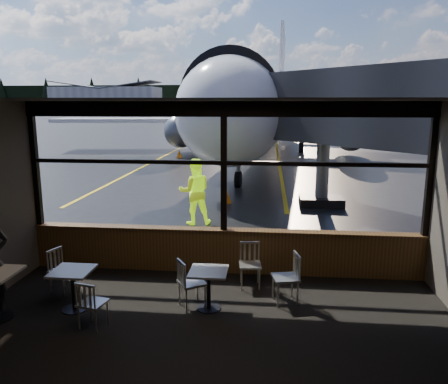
% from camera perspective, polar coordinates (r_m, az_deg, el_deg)
% --- Properties ---
extents(ground_plane, '(520.00, 520.00, 0.00)m').
position_cam_1_polar(ground_plane, '(128.60, 5.57, 10.01)').
color(ground_plane, black).
rests_on(ground_plane, ground).
extents(carpet_floor, '(8.00, 6.00, 0.01)m').
position_cam_1_polar(carpet_floor, '(6.60, -2.86, -20.04)').
color(carpet_floor, black).
rests_on(carpet_floor, ground).
extents(ceiling, '(8.00, 6.00, 0.04)m').
position_cam_1_polar(ceiling, '(5.62, -3.22, 11.87)').
color(ceiling, '#38332D').
rests_on(ceiling, ground).
extents(wall_back, '(8.00, 0.04, 3.50)m').
position_cam_1_polar(wall_back, '(3.20, -11.92, -21.21)').
color(wall_back, '#4C443D').
rests_on(wall_back, ground).
extents(window_sill, '(8.00, 0.28, 0.90)m').
position_cam_1_polar(window_sill, '(9.11, -0.01, -7.76)').
color(window_sill, '#4C3017').
rests_on(window_sill, ground).
extents(window_header, '(8.00, 0.18, 0.30)m').
position_cam_1_polar(window_header, '(8.60, -0.01, 10.79)').
color(window_header, black).
rests_on(window_header, ground).
extents(mullion_left, '(0.12, 0.12, 2.60)m').
position_cam_1_polar(mullion_left, '(9.90, -23.43, 3.27)').
color(mullion_left, black).
rests_on(mullion_left, ground).
extents(mullion_centre, '(0.12, 0.12, 2.60)m').
position_cam_1_polar(mullion_centre, '(8.69, -0.01, 3.19)').
color(mullion_centre, black).
rests_on(mullion_centre, ground).
extents(mullion_right, '(0.12, 0.12, 2.60)m').
position_cam_1_polar(mullion_right, '(9.17, 25.38, 2.51)').
color(mullion_right, black).
rests_on(mullion_right, ground).
extents(window_transom, '(8.00, 0.10, 0.08)m').
position_cam_1_polar(window_transom, '(8.68, -0.01, 3.84)').
color(window_transom, black).
rests_on(window_transom, ground).
extents(airliner, '(34.46, 40.20, 11.52)m').
position_cam_1_polar(airliner, '(30.60, 5.70, 15.84)').
color(airliner, white).
rests_on(airliner, ground_plane).
extents(jet_bridge, '(8.82, 10.79, 4.71)m').
position_cam_1_polar(jet_bridge, '(14.35, 16.89, 6.64)').
color(jet_bridge, '#2B2A2D').
rests_on(jet_bridge, ground_plane).
extents(cafe_table_near, '(0.64, 0.64, 0.70)m').
position_cam_1_polar(cafe_table_near, '(7.60, -2.02, -12.65)').
color(cafe_table_near, '#A8A29B').
rests_on(cafe_table_near, carpet_floor).
extents(cafe_table_mid, '(0.66, 0.66, 0.72)m').
position_cam_1_polar(cafe_table_mid, '(7.98, -19.06, -12.02)').
color(cafe_table_mid, gray).
rests_on(cafe_table_mid, carpet_floor).
extents(chair_near_e, '(0.60, 0.60, 0.91)m').
position_cam_1_polar(chair_near_e, '(7.85, 8.03, -11.10)').
color(chair_near_e, beige).
rests_on(chair_near_e, carpet_floor).
extents(chair_near_w, '(0.66, 0.66, 0.88)m').
position_cam_1_polar(chair_near_w, '(7.65, -4.20, -11.80)').
color(chair_near_w, beige).
rests_on(chair_near_w, carpet_floor).
extents(chair_near_n, '(0.52, 0.52, 0.86)m').
position_cam_1_polar(chair_near_n, '(8.43, 3.44, -9.58)').
color(chair_near_n, '#B5AFA3').
rests_on(chair_near_n, carpet_floor).
extents(chair_mid_s, '(0.52, 0.52, 0.80)m').
position_cam_1_polar(chair_mid_s, '(7.31, -16.78, -13.76)').
color(chair_mid_s, beige).
rests_on(chair_mid_s, carpet_floor).
extents(chair_mid_w, '(0.58, 0.58, 0.83)m').
position_cam_1_polar(chair_mid_w, '(8.73, -20.30, -9.65)').
color(chair_mid_w, beige).
rests_on(chair_mid_w, carpet_floor).
extents(ground_crew, '(1.07, 0.92, 1.90)m').
position_cam_1_polar(ground_crew, '(12.62, -3.83, 0.06)').
color(ground_crew, '#BFF219').
rests_on(ground_crew, ground_plane).
extents(cone_nose, '(0.34, 0.34, 0.47)m').
position_cam_1_polar(cone_nose, '(15.35, 0.37, -0.57)').
color(cone_nose, '#FF4208').
rests_on(cone_nose, ground_plane).
extents(cone_wing, '(0.36, 0.36, 0.50)m').
position_cam_1_polar(cone_wing, '(28.26, -5.86, 5.00)').
color(cone_wing, '#F95607').
rests_on(cone_wing, ground_plane).
extents(hangar_left, '(45.00, 18.00, 11.00)m').
position_cam_1_polar(hangar_left, '(201.44, -15.05, 11.80)').
color(hangar_left, silver).
rests_on(hangar_left, ground_plane).
extents(hangar_mid, '(38.00, 15.00, 10.00)m').
position_cam_1_polar(hangar_mid, '(193.56, 5.74, 12.00)').
color(hangar_mid, silver).
rests_on(hangar_mid, ground_plane).
extents(hangar_right, '(50.00, 20.00, 12.00)m').
position_cam_1_polar(hangar_right, '(195.71, 23.96, 11.37)').
color(hangar_right, silver).
rests_on(hangar_right, ground_plane).
extents(fuel_tank_a, '(8.00, 8.00, 6.00)m').
position_cam_1_polar(fuel_tank_a, '(193.04, -3.40, 11.45)').
color(fuel_tank_a, silver).
rests_on(fuel_tank_a, ground_plane).
extents(fuel_tank_b, '(8.00, 8.00, 6.00)m').
position_cam_1_polar(fuel_tank_b, '(191.69, -0.39, 11.47)').
color(fuel_tank_b, silver).
rests_on(fuel_tank_b, ground_plane).
extents(fuel_tank_c, '(8.00, 8.00, 6.00)m').
position_cam_1_polar(fuel_tank_c, '(190.86, 2.66, 11.45)').
color(fuel_tank_c, silver).
rests_on(fuel_tank_c, ground_plane).
extents(treeline, '(360.00, 3.00, 12.00)m').
position_cam_1_polar(treeline, '(218.57, 5.77, 12.21)').
color(treeline, black).
rests_on(treeline, ground_plane).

